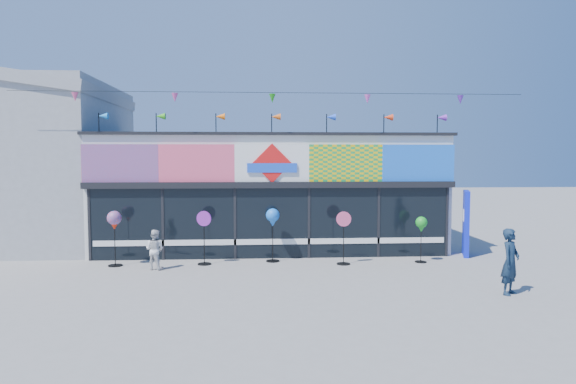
{
  "coord_description": "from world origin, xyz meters",
  "views": [
    {
      "loc": [
        -0.55,
        -13.12,
        3.32
      ],
      "look_at": [
        0.43,
        2.0,
        2.26
      ],
      "focal_mm": 32.0,
      "sensor_mm": 36.0,
      "label": 1
    }
  ],
  "objects": [
    {
      "name": "spinner_3",
      "position": [
        2.16,
        2.33,
        0.86
      ],
      "size": [
        0.46,
        0.42,
        1.63
      ],
      "color": "black",
      "rests_on": "ground"
    },
    {
      "name": "blue_sign",
      "position": [
        6.49,
        3.5,
        1.09
      ],
      "size": [
        0.52,
        1.08,
        2.17
      ],
      "rotation": [
        0.0,
        0.0,
        -0.34
      ],
      "color": "#0E1ED3",
      "rests_on": "ground"
    },
    {
      "name": "spinner_1",
      "position": [
        -2.11,
        2.58,
        0.87
      ],
      "size": [
        0.46,
        0.42,
        1.65
      ],
      "color": "black",
      "rests_on": "ground"
    },
    {
      "name": "adult_man",
      "position": [
        5.56,
        -1.34,
        0.8
      ],
      "size": [
        0.69,
        0.67,
        1.6
      ],
      "primitive_type": "imported",
      "rotation": [
        0.0,
        0.0,
        0.72
      ],
      "color": "#12243A",
      "rests_on": "ground"
    },
    {
      "name": "spinner_2",
      "position": [
        0.0,
        2.9,
        1.35
      ],
      "size": [
        0.43,
        0.43,
        1.69
      ],
      "color": "black",
      "rests_on": "ground"
    },
    {
      "name": "ground",
      "position": [
        0.0,
        0.0,
        0.0
      ],
      "size": [
        80.0,
        80.0,
        0.0
      ],
      "primitive_type": "plane",
      "color": "gray",
      "rests_on": "ground"
    },
    {
      "name": "neighbour_building",
      "position": [
        -10.0,
        7.0,
        3.2
      ],
      "size": [
        8.18,
        7.2,
        6.87
      ],
      "color": "#9C9EA1",
      "rests_on": "ground"
    },
    {
      "name": "child",
      "position": [
        -3.5,
        1.99,
        0.59
      ],
      "size": [
        0.65,
        0.5,
        1.18
      ],
      "primitive_type": "imported",
      "rotation": [
        0.0,
        0.0,
        2.8
      ],
      "color": "silver",
      "rests_on": "ground"
    },
    {
      "name": "spinner_4",
      "position": [
        4.63,
        2.48,
        1.16
      ],
      "size": [
        0.37,
        0.37,
        1.44
      ],
      "color": "black",
      "rests_on": "ground"
    },
    {
      "name": "spinner_0",
      "position": [
        -4.79,
        2.53,
        1.34
      ],
      "size": [
        0.43,
        0.43,
        1.68
      ],
      "color": "black",
      "rests_on": "ground"
    },
    {
      "name": "kite_shop",
      "position": [
        0.0,
        5.94,
        2.05
      ],
      "size": [
        16.0,
        5.7,
        5.31
      ],
      "color": "silver",
      "rests_on": "ground"
    }
  ]
}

